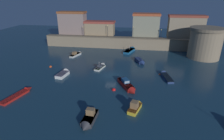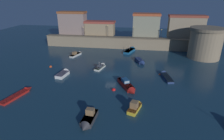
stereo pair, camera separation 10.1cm
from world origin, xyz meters
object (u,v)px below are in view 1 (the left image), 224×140
(quay_lamp_3, at_px, (161,32))
(moored_boat_5, at_px, (89,120))
(moored_boat_10, at_px, (20,94))
(moored_boat_2, at_px, (64,73))
(moored_boat_4, at_px, (140,61))
(moored_boat_6, at_px, (131,50))
(mooring_buoy_2, at_px, (114,90))
(moored_boat_3, at_px, (136,106))
(mooring_buoy_0, at_px, (160,74))
(quay_lamp_0, at_px, (83,30))
(fortress_tower, at_px, (205,43))
(quay_lamp_2, at_px, (133,30))
(moored_boat_9, at_px, (127,86))
(moored_boat_1, at_px, (77,54))
(mooring_buoy_1, at_px, (51,67))
(quay_lamp_1, at_px, (108,29))
(moored_boat_0, at_px, (165,75))
(moored_boat_8, at_px, (101,66))

(quay_lamp_3, distance_m, moored_boat_5, 43.30)
(quay_lamp_3, height_order, moored_boat_10, quay_lamp_3)
(moored_boat_5, bearing_deg, moored_boat_10, -107.90)
(moored_boat_2, bearing_deg, moored_boat_5, -139.20)
(moored_boat_4, bearing_deg, moored_boat_6, 176.14)
(moored_boat_4, relative_size, mooring_buoy_2, 7.00)
(quay_lamp_3, relative_size, moored_boat_10, 0.43)
(moored_boat_3, relative_size, moored_boat_5, 0.92)
(mooring_buoy_2, bearing_deg, mooring_buoy_0, 43.94)
(quay_lamp_0, height_order, quay_lamp_3, quay_lamp_0)
(fortress_tower, distance_m, mooring_buoy_2, 33.39)
(quay_lamp_2, xyz_separation_m, moored_boat_4, (2.91, -14.12, -5.83))
(quay_lamp_3, height_order, moored_boat_3, quay_lamp_3)
(moored_boat_2, bearing_deg, moored_boat_9, -97.51)
(moored_boat_10, bearing_deg, quay_lamp_3, -25.41)
(moored_boat_9, bearing_deg, moored_boat_1, -166.38)
(moored_boat_3, xyz_separation_m, mooring_buoy_1, (-22.31, 15.53, -0.55))
(quay_lamp_1, relative_size, moored_boat_6, 0.53)
(fortress_tower, height_order, moored_boat_2, fortress_tower)
(quay_lamp_1, height_order, moored_boat_2, quay_lamp_1)
(quay_lamp_0, xyz_separation_m, moored_boat_9, (17.82, -29.19, -5.51))
(fortress_tower, relative_size, moored_boat_6, 1.31)
(moored_boat_0, distance_m, moored_boat_8, 15.82)
(quay_lamp_3, relative_size, moored_boat_3, 0.69)
(moored_boat_5, bearing_deg, moored_boat_4, 169.13)
(quay_lamp_1, xyz_separation_m, moored_boat_2, (-5.76, -25.10, -5.98))
(quay_lamp_1, bearing_deg, moored_boat_9, -72.57)
(quay_lamp_2, bearing_deg, mooring_buoy_2, -93.67)
(moored_boat_1, bearing_deg, fortress_tower, -68.51)
(moored_boat_8, distance_m, mooring_buoy_2, 12.31)
(quay_lamp_1, xyz_separation_m, moored_boat_6, (8.23, -3.43, -6.00))
(moored_boat_5, bearing_deg, moored_boat_2, -143.20)
(fortress_tower, height_order, moored_boat_5, fortress_tower)
(quay_lamp_0, distance_m, moored_boat_9, 34.64)
(quay_lamp_0, relative_size, moored_boat_2, 0.67)
(mooring_buoy_2, bearing_deg, moored_boat_10, -165.06)
(moored_boat_2, height_order, moored_boat_9, moored_boat_9)
(moored_boat_6, xyz_separation_m, moored_boat_8, (-6.49, -15.79, -0.08))
(moored_boat_4, bearing_deg, mooring_buoy_1, -94.43)
(moored_boat_0, height_order, moored_boat_8, moored_boat_8)
(moored_boat_6, bearing_deg, moored_boat_5, -166.83)
(moored_boat_3, bearing_deg, moored_boat_5, 142.71)
(quay_lamp_3, bearing_deg, mooring_buoy_0, -94.47)
(mooring_buoy_2, bearing_deg, fortress_tower, 46.05)
(moored_boat_2, relative_size, mooring_buoy_0, 9.94)
(fortress_tower, bearing_deg, quay_lamp_3, 150.48)
(moored_boat_3, xyz_separation_m, moored_boat_10, (-21.26, 1.29, -0.29))
(quay_lamp_2, distance_m, moored_boat_10, 40.18)
(quay_lamp_0, height_order, quay_lamp_2, quay_lamp_2)
(moored_boat_1, bearing_deg, mooring_buoy_1, 177.61)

